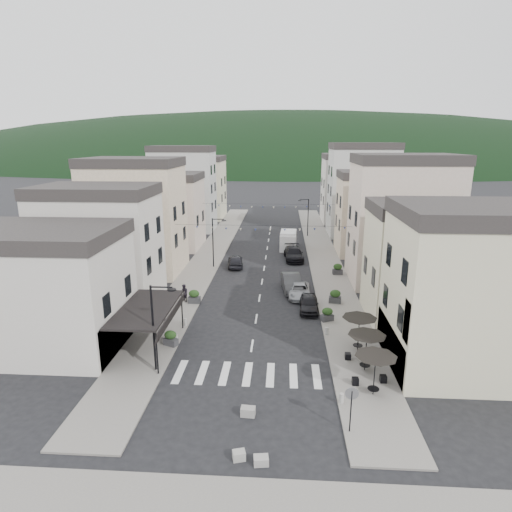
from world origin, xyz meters
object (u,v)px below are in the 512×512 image
at_px(parked_car_b, 292,283).
at_px(parked_car_d, 294,254).
at_px(parked_car_c, 299,291).
at_px(pedestrian_a, 163,310).
at_px(parked_car_e, 235,261).
at_px(parked_car_a, 309,303).
at_px(delivery_van, 288,240).
at_px(pedestrian_b, 184,293).

distance_m(parked_car_b, parked_car_d, 11.65).
distance_m(parked_car_c, pedestrian_a, 13.47).
height_order(parked_car_b, parked_car_e, parked_car_b).
relative_size(parked_car_b, pedestrian_a, 2.68).
height_order(parked_car_a, parked_car_d, parked_car_d).
height_order(parked_car_e, delivery_van, delivery_van).
bearing_deg(parked_car_a, delivery_van, 96.06).
bearing_deg(parked_car_c, parked_car_d, 90.78).
relative_size(parked_car_a, parked_car_d, 0.74).
bearing_deg(parked_car_d, delivery_van, 91.21).
bearing_deg(pedestrian_a, delivery_van, 65.14).
bearing_deg(parked_car_c, delivery_van, 92.27).
bearing_deg(pedestrian_b, delivery_van, 106.96).
distance_m(parked_car_e, pedestrian_a, 17.09).
relative_size(parked_car_c, pedestrian_b, 2.74).
distance_m(parked_car_e, delivery_van, 11.61).
bearing_deg(parked_car_c, parked_car_e, 126.44).
xyz_separation_m(parked_car_e, pedestrian_b, (-3.47, -12.12, 0.21)).
distance_m(parked_car_a, pedestrian_a, 12.83).
bearing_deg(parked_car_d, parked_car_e, -157.91).
distance_m(parked_car_c, parked_car_e, 12.30).
relative_size(parked_car_d, pedestrian_b, 3.28).
distance_m(parked_car_b, pedestrian_b, 10.90).
distance_m(parked_car_b, delivery_van, 17.68).
xyz_separation_m(parked_car_c, pedestrian_a, (-11.68, -6.69, 0.42)).
relative_size(delivery_van, pedestrian_a, 2.95).
relative_size(parked_car_a, pedestrian_b, 2.44).
bearing_deg(parked_car_e, parked_car_a, 114.28).
xyz_separation_m(parked_car_c, pedestrian_b, (-10.85, -2.28, 0.32)).
height_order(parked_car_d, parked_car_e, parked_car_d).
height_order(parked_car_c, pedestrian_b, pedestrian_b).
height_order(delivery_van, pedestrian_a, delivery_van).
relative_size(parked_car_b, delivery_van, 0.91).
height_order(parked_car_d, delivery_van, delivery_van).
bearing_deg(parked_car_b, parked_car_e, 122.95).
distance_m(parked_car_a, delivery_van, 23.05).
xyz_separation_m(parked_car_a, pedestrian_b, (-11.58, 1.23, 0.26)).
relative_size(parked_car_b, pedestrian_b, 2.99).
bearing_deg(parked_car_c, parked_car_a, -78.52).
height_order(parked_car_b, pedestrian_a, pedestrian_a).
bearing_deg(parked_car_d, parked_car_b, -97.00).
height_order(parked_car_a, pedestrian_b, pedestrian_b).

